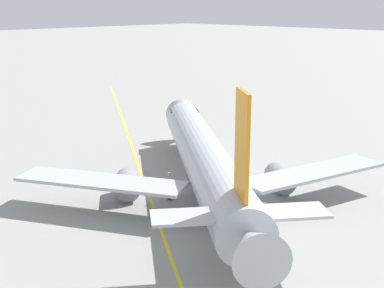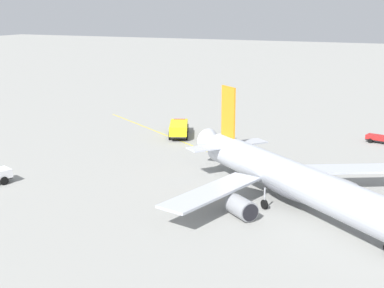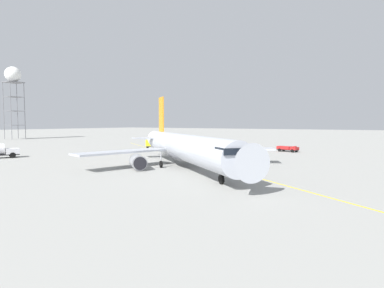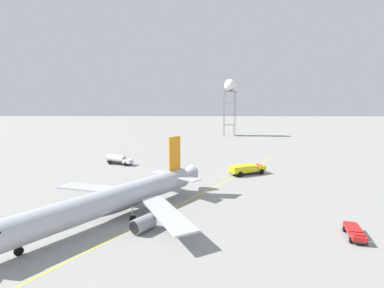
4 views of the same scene
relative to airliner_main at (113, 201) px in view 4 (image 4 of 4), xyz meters
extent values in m
plane|color=gray|center=(0.73, 2.39, -3.04)|extent=(600.00, 600.00, 0.00)
cylinder|color=#B2B7C1|center=(0.32, 0.40, 0.18)|extent=(24.94, 30.14, 4.02)
cone|color=#B2B7C1|center=(-11.50, -14.60, 0.48)|extent=(5.16, 5.26, 3.42)
ellipsoid|color=slate|center=(-0.77, -0.98, -0.92)|extent=(10.69, 12.19, 2.21)
cube|color=orange|center=(-9.27, -11.76, 5.60)|extent=(2.17, 2.66, 6.81)
cube|color=#B2B7C1|center=(-11.85, -9.73, 0.99)|extent=(5.50, 5.11, 0.20)
cube|color=#B2B7C1|center=(-6.69, -13.79, 0.99)|extent=(5.50, 5.11, 0.20)
cube|color=#B2B7C1|center=(-9.13, 3.55, -0.52)|extent=(10.00, 14.74, 0.28)
cube|color=#B2B7C1|center=(5.59, -8.04, -0.52)|extent=(15.16, 7.06, 0.28)
cylinder|color=gray|center=(-5.74, 4.28, -1.88)|extent=(3.81, 4.00, 2.23)
cylinder|color=black|center=(-4.68, 5.63, -1.88)|extent=(1.58, 1.29, 1.90)
cylinder|color=gray|center=(5.51, -4.58, -1.88)|extent=(3.81, 4.00, 2.23)
cylinder|color=black|center=(6.57, -3.24, -1.88)|extent=(1.58, 1.29, 1.90)
cylinder|color=#9EA0A5|center=(8.60, 10.91, -1.50)|extent=(0.20, 0.20, 1.97)
cylinder|color=black|center=(8.60, 10.91, -2.49)|extent=(0.92, 1.05, 1.10)
cylinder|color=#9EA0A5|center=(-3.45, 1.13, -1.50)|extent=(0.20, 0.20, 1.97)
cylinder|color=black|center=(-3.45, 1.13, -2.49)|extent=(0.92, 1.05, 1.10)
cylinder|color=#9EA0A5|center=(1.91, -3.09, -1.50)|extent=(0.20, 0.20, 1.97)
cylinder|color=black|center=(1.91, -3.09, -2.49)|extent=(0.92, 1.05, 1.10)
cube|color=#232326|center=(-35.91, 5.84, -2.56)|extent=(2.79, 5.30, 0.20)
cube|color=red|center=(-35.47, 7.56, -2.14)|extent=(2.16, 1.93, 0.65)
cube|color=black|center=(-35.30, 8.20, -2.04)|extent=(1.52, 0.47, 0.36)
cube|color=red|center=(-36.13, 5.01, -2.11)|extent=(2.62, 3.70, 0.70)
cube|color=red|center=(-35.47, 7.56, -1.71)|extent=(1.40, 0.90, 0.16)
cylinder|color=black|center=(-36.36, 7.79, -2.66)|extent=(0.46, 0.81, 0.76)
cylinder|color=black|center=(-34.58, 7.33, -2.66)|extent=(0.46, 0.81, 0.76)
cylinder|color=black|center=(-37.21, 4.50, -2.66)|extent=(0.46, 0.81, 0.76)
cylinder|color=black|center=(-35.43, 4.04, -2.66)|extent=(0.46, 0.81, 0.76)
cube|color=#232326|center=(-27.08, -27.61, -2.24)|extent=(9.93, 6.21, 0.20)
cube|color=yellow|center=(-30.43, -29.06, -1.54)|extent=(3.40, 3.70, 1.20)
cube|color=black|center=(-31.44, -29.50, -1.36)|extent=(1.08, 2.34, 0.67)
cube|color=yellow|center=(-25.89, -27.09, -1.34)|extent=(7.72, 5.59, 1.60)
cube|color=red|center=(-30.43, -29.06, -0.84)|extent=(1.39, 2.16, 0.16)
cylinder|color=black|center=(-29.60, -30.34, -2.34)|extent=(1.40, 0.81, 1.40)
cylinder|color=black|center=(-30.80, -27.59, -2.34)|extent=(1.40, 0.81, 1.40)
cylinder|color=black|center=(-23.63, -27.74, -2.34)|extent=(1.40, 0.81, 1.40)
cylinder|color=black|center=(-24.82, -24.99, -2.34)|extent=(1.40, 0.81, 1.40)
cube|color=#232326|center=(9.51, -38.47, -2.39)|extent=(8.67, 5.15, 0.20)
cube|color=silver|center=(6.67, -37.30, -1.74)|extent=(3.14, 3.16, 1.10)
cube|color=black|center=(5.66, -36.89, -1.58)|extent=(0.85, 1.92, 0.62)
cylinder|color=silver|center=(10.71, -38.96, -1.23)|extent=(6.29, 4.21, 2.12)
cylinder|color=black|center=(6.29, -38.46, -2.49)|extent=(1.12, 0.68, 1.10)
cylinder|color=black|center=(7.21, -36.21, -2.49)|extent=(1.12, 0.68, 1.10)
cylinder|color=black|center=(11.57, -40.63, -2.49)|extent=(1.12, 0.68, 1.10)
cylinder|color=black|center=(12.49, -38.38, -2.49)|extent=(1.12, 0.68, 1.10)
cylinder|color=slate|center=(-29.15, -105.81, 8.86)|extent=(0.24, 0.24, 23.80)
cylinder|color=slate|center=(-34.92, -105.81, 8.86)|extent=(0.24, 0.24, 23.80)
cylinder|color=slate|center=(-34.92, -111.58, 8.86)|extent=(0.24, 0.24, 23.80)
cylinder|color=slate|center=(-29.15, -111.58, 8.86)|extent=(0.24, 0.24, 23.80)
cube|color=slate|center=(-32.04, -108.69, 2.91)|extent=(5.97, 5.97, 0.16)
cube|color=slate|center=(-32.04, -108.69, 8.86)|extent=(5.97, 5.97, 0.16)
cube|color=slate|center=(-32.04, -108.69, 14.81)|extent=(5.97, 5.97, 0.16)
cube|color=slate|center=(-32.04, -108.69, 20.91)|extent=(6.57, 6.57, 0.30)
sphere|color=white|center=(-32.04, -108.69, 24.26)|extent=(6.40, 6.40, 6.40)
cube|color=yellow|center=(-3.52, 4.05, -3.04)|extent=(72.30, 106.56, 0.01)
cone|color=orange|center=(8.54, -39.82, -2.77)|extent=(0.36, 0.36, 0.55)
cylinder|color=white|center=(8.54, -39.82, -2.74)|extent=(0.22, 0.22, 0.06)
cone|color=orange|center=(9.36, -43.85, -2.77)|extent=(0.36, 0.36, 0.55)
cylinder|color=white|center=(9.36, -43.85, -2.74)|extent=(0.22, 0.22, 0.06)
camera|label=1|loc=(-33.87, -31.52, 14.09)|focal=49.17mm
camera|label=2|loc=(59.39, 13.62, 19.39)|focal=51.89mm
camera|label=3|loc=(40.45, 27.34, 3.98)|focal=29.55mm
camera|label=4|loc=(-13.44, 42.29, 16.09)|focal=25.65mm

